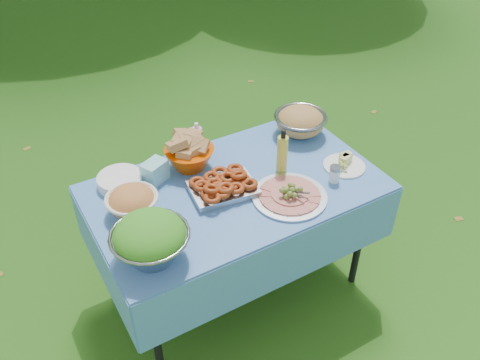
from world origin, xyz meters
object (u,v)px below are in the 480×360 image
object	(u,v)px
pasta_bowl_steel	(300,121)
salad_bowl	(150,239)
plate_stack	(120,180)
bread_bowl	(189,153)
oil_bottle	(282,151)
picnic_table	(236,240)
charcuterie_platter	(290,191)

from	to	relation	value
pasta_bowl_steel	salad_bowl	bearing A→B (deg)	-156.64
plate_stack	bread_bowl	size ratio (longest dim) A/B	0.87
bread_bowl	oil_bottle	xyz separation A→B (m)	(0.40, -0.28, 0.04)
plate_stack	pasta_bowl_steel	bearing A→B (deg)	-3.39
picnic_table	pasta_bowl_steel	xyz separation A→B (m)	(0.57, 0.24, 0.46)
plate_stack	charcuterie_platter	distance (m)	0.86
pasta_bowl_steel	charcuterie_platter	world-z (taller)	pasta_bowl_steel
charcuterie_platter	oil_bottle	world-z (taller)	oil_bottle
plate_stack	bread_bowl	xyz separation A→B (m)	(0.37, -0.04, 0.06)
salad_bowl	pasta_bowl_steel	world-z (taller)	salad_bowl
bread_bowl	pasta_bowl_steel	size ratio (longest dim) A/B	0.87
salad_bowl	bread_bowl	size ratio (longest dim) A/B	1.28
oil_bottle	salad_bowl	bearing A→B (deg)	-164.22
salad_bowl	oil_bottle	distance (m)	0.86
pasta_bowl_steel	oil_bottle	size ratio (longest dim) A/B	1.18
charcuterie_platter	plate_stack	bearing A→B (deg)	142.97
picnic_table	oil_bottle	xyz separation A→B (m)	(0.27, -0.01, 0.51)
picnic_table	bread_bowl	world-z (taller)	bread_bowl
pasta_bowl_steel	oil_bottle	world-z (taller)	oil_bottle
picnic_table	salad_bowl	xyz separation A→B (m)	(-0.55, -0.24, 0.49)
pasta_bowl_steel	picnic_table	bearing A→B (deg)	-156.92
salad_bowl	oil_bottle	bearing A→B (deg)	15.78
charcuterie_platter	picnic_table	bearing A→B (deg)	131.37
picnic_table	pasta_bowl_steel	distance (m)	0.77
picnic_table	salad_bowl	bearing A→B (deg)	-156.35
plate_stack	oil_bottle	world-z (taller)	oil_bottle
plate_stack	bread_bowl	world-z (taller)	bread_bowl
picnic_table	charcuterie_platter	xyz separation A→B (m)	(0.18, -0.21, 0.42)
plate_stack	pasta_bowl_steel	size ratio (longest dim) A/B	0.76
bread_bowl	charcuterie_platter	size ratio (longest dim) A/B	0.70
plate_stack	bread_bowl	bearing A→B (deg)	-5.83
pasta_bowl_steel	oil_bottle	xyz separation A→B (m)	(-0.30, -0.25, 0.05)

